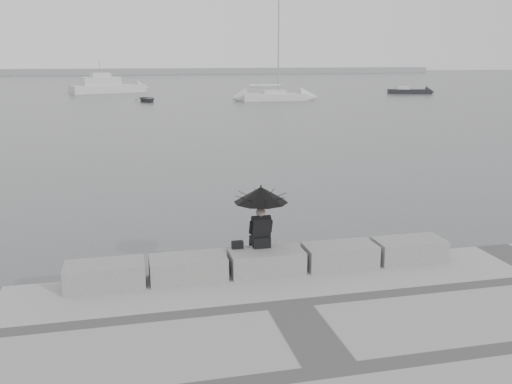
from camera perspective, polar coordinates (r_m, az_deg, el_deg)
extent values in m
plane|color=#47494C|center=(13.14, 0.53, -9.36)|extent=(360.00, 360.00, 0.00)
cube|color=slate|center=(12.13, -14.89, -8.02)|extent=(1.60, 0.80, 0.50)
cube|color=slate|center=(12.18, -6.81, -7.55)|extent=(1.60, 0.80, 0.50)
cube|color=slate|center=(12.46, 1.04, -6.96)|extent=(1.60, 0.80, 0.50)
cube|color=slate|center=(12.96, 8.38, -6.29)|extent=(1.60, 0.80, 0.50)
cube|color=slate|center=(13.65, 15.07, -5.58)|extent=(1.60, 0.80, 0.50)
sphere|color=#726056|center=(12.42, 0.48, -2.03)|extent=(0.21, 0.21, 0.21)
cylinder|color=black|center=(12.39, 0.49, -1.73)|extent=(0.02, 0.02, 1.00)
cone|color=black|center=(12.31, 0.49, -0.25)|extent=(1.19, 1.19, 0.34)
sphere|color=black|center=(12.27, 0.49, 0.62)|extent=(0.04, 0.04, 0.04)
cube|color=black|center=(12.50, -1.87, -5.29)|extent=(0.25, 0.14, 0.16)
cube|color=gray|center=(166.84, -12.51, 11.69)|extent=(180.00, 6.00, 1.60)
cube|color=silver|center=(67.51, 1.83, 9.43)|extent=(7.53, 2.72, 0.90)
cube|color=silver|center=(67.47, 1.83, 9.94)|extent=(2.67, 1.71, 0.50)
cylinder|color=#98989B|center=(67.36, 1.87, 14.91)|extent=(0.16, 0.16, 12.00)
cylinder|color=#98989B|center=(67.43, 1.84, 10.49)|extent=(4.18, 0.28, 0.10)
cube|color=silver|center=(83.95, -14.56, 9.91)|extent=(10.62, 6.44, 1.20)
cube|color=silver|center=(83.89, -14.60, 10.66)|extent=(5.61, 3.96, 1.20)
cube|color=silver|center=(83.86, -14.64, 11.27)|extent=(2.99, 2.44, 0.60)
cylinder|color=#98989B|center=(83.83, -14.69, 12.02)|extent=(0.08, 0.08, 1.60)
cube|color=black|center=(82.45, 15.06, 9.65)|extent=(5.94, 3.30, 0.70)
cube|color=silver|center=(82.43, 15.08, 10.00)|extent=(2.00, 1.68, 0.50)
imported|color=slate|center=(66.66, -10.84, 9.11)|extent=(3.78, 2.25, 0.60)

